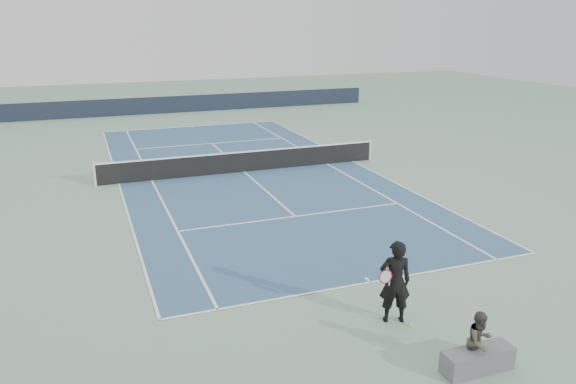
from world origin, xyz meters
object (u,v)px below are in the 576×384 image
object	(u,v)px
tennis_net	(244,161)
tennis_player	(395,282)
tennis_ball	(410,325)
spectator_bench	(479,350)

from	to	relation	value
tennis_net	tennis_player	size ratio (longest dim) A/B	6.53
tennis_net	tennis_ball	world-z (taller)	tennis_net
spectator_bench	tennis_ball	bearing A→B (deg)	99.64
tennis_net	spectator_bench	size ratio (longest dim) A/B	8.47
tennis_player	tennis_ball	size ratio (longest dim) A/B	26.69
tennis_net	tennis_ball	bearing A→B (deg)	-90.86
tennis_net	spectator_bench	world-z (taller)	spectator_bench
tennis_player	tennis_ball	distance (m)	1.04
tennis_net	tennis_ball	xyz separation A→B (m)	(-0.21, -14.13, -0.47)
tennis_ball	spectator_bench	xyz separation A→B (m)	(0.32, -1.90, 0.42)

